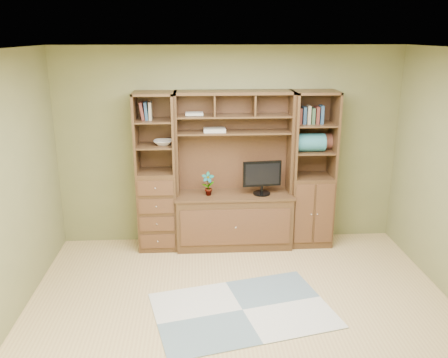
{
  "coord_description": "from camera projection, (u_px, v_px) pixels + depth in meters",
  "views": [
    {
      "loc": [
        -0.44,
        -4.1,
        2.73
      ],
      "look_at": [
        -0.12,
        1.2,
        1.1
      ],
      "focal_mm": 38.0,
      "sensor_mm": 36.0,
      "label": 1
    }
  ],
  "objects": [
    {
      "name": "room",
      "position": [
        244.0,
        196.0,
        4.35
      ],
      "size": [
        4.6,
        4.1,
        2.64
      ],
      "color": "tan",
      "rests_on": "ground"
    },
    {
      "name": "bowl",
      "position": [
        163.0,
        142.0,
        5.96
      ],
      "size": [
        0.24,
        0.24,
        0.06
      ],
      "primitive_type": "imported",
      "color": "silver",
      "rests_on": "left_tower"
    },
    {
      "name": "rug",
      "position": [
        243.0,
        310.0,
        4.88
      ],
      "size": [
        2.0,
        1.56,
        0.01
      ],
      "primitive_type": "cube",
      "rotation": [
        0.0,
        0.0,
        0.24
      ],
      "color": "#989E9D",
      "rests_on": "ground"
    },
    {
      "name": "blanket_teal",
      "position": [
        309.0,
        142.0,
        6.03
      ],
      "size": [
        0.4,
        0.23,
        0.23
      ],
      "primitive_type": "cube",
      "color": "#2B6871",
      "rests_on": "right_tower"
    },
    {
      "name": "blanket_red",
      "position": [
        321.0,
        141.0,
        6.17
      ],
      "size": [
        0.36,
        0.2,
        0.2
      ],
      "primitive_type": "cube",
      "color": "brown",
      "rests_on": "right_tower"
    },
    {
      "name": "orchid",
      "position": [
        208.0,
        184.0,
        6.08
      ],
      "size": [
        0.16,
        0.11,
        0.31
      ],
      "primitive_type": "imported",
      "color": "brown",
      "rests_on": "center_hutch"
    },
    {
      "name": "center_hutch",
      "position": [
        234.0,
        172.0,
        6.09
      ],
      "size": [
        1.54,
        0.53,
        2.05
      ],
      "primitive_type": "cube",
      "color": "#462D18",
      "rests_on": "ground"
    },
    {
      "name": "monitor",
      "position": [
        262.0,
        172.0,
        6.08
      ],
      "size": [
        0.52,
        0.27,
        0.61
      ],
      "primitive_type": "cube",
      "rotation": [
        0.0,
        0.0,
        0.1
      ],
      "color": "black",
      "rests_on": "center_hutch"
    },
    {
      "name": "left_tower",
      "position": [
        156.0,
        173.0,
        6.07
      ],
      "size": [
        0.5,
        0.45,
        2.05
      ],
      "primitive_type": "cube",
      "color": "#462D18",
      "rests_on": "ground"
    },
    {
      "name": "right_tower",
      "position": [
        312.0,
        170.0,
        6.19
      ],
      "size": [
        0.55,
        0.45,
        2.05
      ],
      "primitive_type": "cube",
      "color": "#462D18",
      "rests_on": "ground"
    },
    {
      "name": "magazines",
      "position": [
        215.0,
        130.0,
        6.01
      ],
      "size": [
        0.28,
        0.2,
        0.04
      ],
      "primitive_type": "cube",
      "color": "#B6AE9B",
      "rests_on": "center_hutch"
    }
  ]
}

